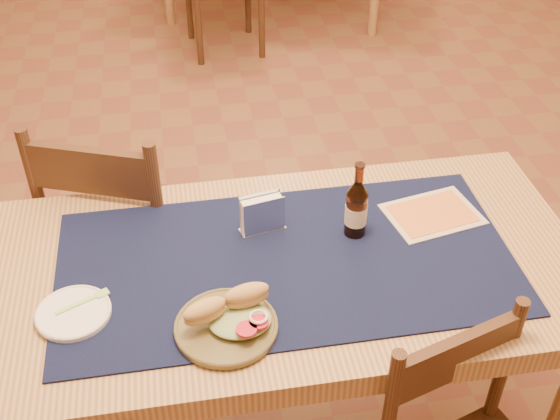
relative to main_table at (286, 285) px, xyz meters
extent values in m
cube|color=brown|center=(0.00, 0.80, -0.68)|extent=(6.00, 7.00, 0.02)
cylinder|color=tan|center=(0.72, -0.32, -0.31)|extent=(0.06, 0.06, 0.71)
cylinder|color=tan|center=(-0.72, 0.32, -0.31)|extent=(0.06, 0.06, 0.71)
cylinder|color=tan|center=(0.72, 0.32, -0.31)|extent=(0.06, 0.06, 0.71)
cube|color=tan|center=(0.00, 0.00, 0.06)|extent=(1.60, 0.80, 0.04)
cube|color=#0F1337|center=(0.00, 0.00, 0.09)|extent=(1.20, 0.60, 0.01)
cylinder|color=#4B2D1A|center=(-0.19, 0.67, -0.43)|extent=(0.04, 0.04, 0.48)
cylinder|color=#4B2D1A|center=(-0.54, 0.81, -0.43)|extent=(0.04, 0.04, 0.48)
cylinder|color=#4B2D1A|center=(-0.33, 0.32, -0.43)|extent=(0.04, 0.04, 0.48)
cylinder|color=#4B2D1A|center=(-0.68, 0.45, -0.43)|extent=(0.04, 0.04, 0.48)
cube|color=#4B2D1A|center=(-0.44, 0.56, -0.19)|extent=(0.58, 0.58, 0.04)
cube|color=#4B2D1A|center=(-0.51, 0.38, 0.18)|extent=(0.37, 0.17, 0.15)
cylinder|color=#4B2D1A|center=(-0.33, 0.31, 0.05)|extent=(0.04, 0.04, 0.49)
cylinder|color=#4B2D1A|center=(-0.69, 0.44, 0.05)|extent=(0.04, 0.04, 0.49)
cube|color=#4B2D1A|center=(0.33, -0.38, 0.09)|extent=(0.33, 0.13, 0.13)
cylinder|color=#4B2D1A|center=(0.16, -0.43, -0.03)|extent=(0.03, 0.03, 0.43)
cylinder|color=#4B2D1A|center=(0.49, -0.33, -0.03)|extent=(0.03, 0.03, 0.43)
cylinder|color=#4B2D1A|center=(-0.06, 2.69, -0.42)|extent=(0.04, 0.04, 0.49)
cylinder|color=#4B2D1A|center=(0.33, 2.73, -0.42)|extent=(0.04, 0.04, 0.49)
cylinder|color=#4B2D1A|center=(-0.09, 3.08, -0.42)|extent=(0.04, 0.04, 0.49)
cylinder|color=brown|center=(-0.18, -0.21, 0.10)|extent=(0.25, 0.25, 0.01)
torus|color=brown|center=(-0.18, -0.21, 0.10)|extent=(0.25, 0.25, 0.01)
ellipsoid|color=#9DB87E|center=(-0.15, -0.21, 0.12)|extent=(0.15, 0.12, 0.03)
ellipsoid|color=tan|center=(-0.23, -0.21, 0.15)|extent=(0.12, 0.08, 0.06)
ellipsoid|color=tan|center=(-0.13, -0.17, 0.15)|extent=(0.12, 0.07, 0.06)
cylinder|color=red|center=(-0.14, -0.26, 0.13)|extent=(0.05, 0.05, 0.01)
cylinder|color=red|center=(-0.11, -0.24, 0.13)|extent=(0.05, 0.05, 0.01)
torus|color=white|center=(-0.11, -0.23, 0.14)|extent=(0.05, 0.05, 0.01)
cylinder|color=white|center=(-0.54, -0.10, 0.09)|extent=(0.18, 0.18, 0.01)
torus|color=white|center=(-0.54, -0.10, 0.10)|extent=(0.18, 0.18, 0.01)
cube|color=#ABE77F|center=(-0.54, -0.08, 0.10)|extent=(0.10, 0.06, 0.00)
cube|color=#ABE77F|center=(-0.47, -0.05, 0.10)|extent=(0.04, 0.03, 0.00)
cylinder|color=#4A220D|center=(0.21, 0.08, 0.16)|extent=(0.06, 0.06, 0.13)
cone|color=#4A220D|center=(0.21, 0.08, 0.24)|extent=(0.06, 0.06, 0.04)
cylinder|color=#4A220D|center=(0.21, 0.08, 0.28)|extent=(0.02, 0.02, 0.05)
cylinder|color=#4A220D|center=(0.21, 0.08, 0.31)|extent=(0.03, 0.03, 0.01)
cylinder|color=beige|center=(0.21, 0.08, 0.16)|extent=(0.06, 0.06, 0.06)
cube|color=silver|center=(-0.04, 0.14, 0.09)|extent=(0.13, 0.07, 0.00)
cube|color=silver|center=(-0.04, 0.12, 0.15)|extent=(0.12, 0.03, 0.11)
cube|color=silver|center=(-0.05, 0.16, 0.15)|extent=(0.12, 0.03, 0.11)
cube|color=white|center=(-0.04, 0.14, 0.14)|extent=(0.12, 0.05, 0.10)
cube|color=#469AE1|center=(-0.04, 0.12, 0.15)|extent=(0.08, 0.02, 0.04)
cube|color=beige|center=(0.45, 0.12, 0.09)|extent=(0.29, 0.24, 0.00)
cube|color=orange|center=(0.45, 0.12, 0.09)|extent=(0.25, 0.20, 0.00)
camera|label=1|loc=(-0.25, -1.34, 1.35)|focal=45.00mm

